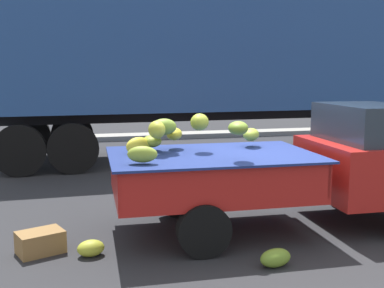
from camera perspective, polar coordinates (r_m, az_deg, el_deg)
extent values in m
plane|color=#28282B|center=(6.77, 8.73, -9.85)|extent=(220.00, 220.00, 0.00)
cube|color=gray|center=(15.35, -4.10, 0.98)|extent=(80.00, 0.80, 0.16)
cube|color=#B21E19|center=(7.25, 21.64, -2.67)|extent=(1.91, 1.68, 0.78)
cube|color=#28333D|center=(7.06, 20.67, 2.43)|extent=(1.06, 1.47, 0.52)
cube|color=#B21E19|center=(6.28, 2.44, -5.71)|extent=(2.61, 1.70, 0.08)
cube|color=#B21E19|center=(6.98, 0.78, -2.05)|extent=(2.58, 0.10, 0.44)
cube|color=#B21E19|center=(5.47, 4.60, -5.10)|extent=(2.58, 0.10, 0.44)
cube|color=#B21E19|center=(6.65, 13.06, -2.82)|extent=(0.08, 1.65, 0.44)
cube|color=#B21E19|center=(6.03, -9.27, -3.89)|extent=(0.08, 1.65, 0.44)
cube|color=#B21914|center=(7.02, 0.73, -2.32)|extent=(2.48, 0.06, 0.07)
cube|color=navy|center=(6.18, 2.47, -1.30)|extent=(2.73, 1.82, 0.03)
ellipsoid|color=#97A72F|center=(6.36, -4.89, 0.35)|extent=(0.31, 0.36, 0.17)
ellipsoid|color=gold|center=(6.33, -3.54, 2.14)|extent=(0.42, 0.39, 0.17)
ellipsoid|color=olive|center=(5.64, 5.64, 1.95)|extent=(0.33, 0.38, 0.17)
ellipsoid|color=#90A531|center=(6.75, 7.20, 1.15)|extent=(0.37, 0.43, 0.18)
ellipsoid|color=gold|center=(6.52, -2.16, 1.22)|extent=(0.31, 0.39, 0.17)
ellipsoid|color=yellow|center=(6.23, -6.54, -0.25)|extent=(0.41, 0.33, 0.24)
ellipsoid|color=olive|center=(6.14, -3.45, 2.10)|extent=(0.36, 0.28, 0.22)
ellipsoid|color=gold|center=(6.03, -4.32, 1.75)|extent=(0.25, 0.31, 0.23)
ellipsoid|color=#94A12B|center=(6.26, 0.93, 2.68)|extent=(0.35, 0.38, 0.23)
ellipsoid|color=#8EA431|center=(5.47, -6.07, -1.26)|extent=(0.39, 0.26, 0.19)
cylinder|color=black|center=(8.03, 18.57, -4.88)|extent=(0.64, 0.21, 0.64)
cylinder|color=black|center=(7.03, -1.65, -6.32)|extent=(0.64, 0.21, 0.64)
cylinder|color=black|center=(5.55, 1.45, -10.48)|extent=(0.64, 0.21, 0.64)
cube|color=navy|center=(11.94, 3.13, 10.90)|extent=(12.05, 2.76, 2.70)
cube|color=black|center=(11.98, 3.07, 3.71)|extent=(11.05, 0.64, 0.30)
cylinder|color=black|center=(12.67, -14.39, 1.17)|extent=(1.09, 0.32, 1.08)
cylinder|color=black|center=(10.29, -14.28, -0.52)|extent=(1.09, 0.32, 1.08)
cylinder|color=black|center=(12.71, -19.26, 0.98)|extent=(1.09, 0.32, 1.08)
cylinder|color=black|center=(10.34, -20.27, -0.75)|extent=(1.09, 0.32, 1.08)
cylinder|color=#38383A|center=(13.40, 16.62, 1.85)|extent=(0.18, 0.18, 1.25)
ellipsoid|color=#ACB02F|center=(5.76, -12.23, -12.30)|extent=(0.36, 0.29, 0.19)
ellipsoid|color=olive|center=(5.43, 10.13, -13.49)|extent=(0.41, 0.27, 0.21)
cube|color=olive|center=(6.00, -17.98, -11.30)|extent=(0.62, 0.53, 0.27)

